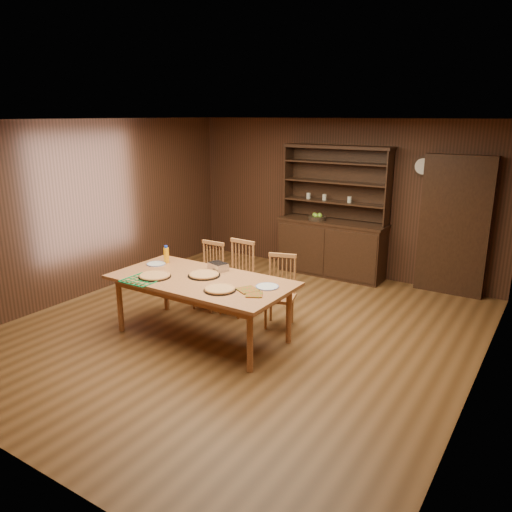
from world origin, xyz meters
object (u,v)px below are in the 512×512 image
Objects in this scene: chair_left at (210,273)px; chair_center at (239,275)px; dining_table at (201,284)px; china_hutch at (332,241)px; chair_right at (281,288)px; juice_bottle at (166,255)px.

chair_left is 0.46m from chair_center.
chair_center is (-0.08, 0.92, -0.15)m from dining_table.
china_hutch is at bearing 84.56° from dining_table.
chair_left is 1.15m from chair_right.
chair_right reaches higher than dining_table.
china_hutch is at bearing 80.98° from chair_right.
chair_center is 1.08× the size of chair_right.
chair_left is 0.93× the size of chair_center.
dining_table is 0.93m from chair_center.
china_hutch is 0.98× the size of dining_table.
chair_center is at bearing -99.78° from china_hutch.
dining_table is 2.38× the size of chair_right.
juice_bottle is (-1.43, -0.56, 0.36)m from chair_right.
chair_center reaches higher than juice_bottle.
chair_right is 3.99× the size of juice_bottle.
juice_bottle is (-0.73, -0.63, 0.32)m from chair_center.
chair_left is at bearing 121.95° from dining_table.
juice_bottle is at bearing -111.25° from china_hutch.
chair_left is at bearing -169.86° from chair_center.
chair_center is 1.02m from juice_bottle.
china_hutch is at bearing 68.75° from juice_bottle.
juice_bottle reaches higher than chair_left.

